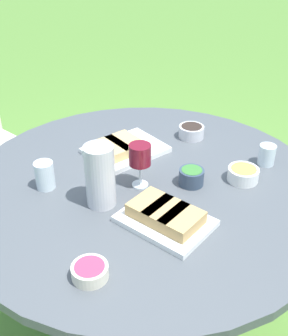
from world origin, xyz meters
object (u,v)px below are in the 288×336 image
object	(u,v)px
dining_table	(144,203)
wine_glass	(140,156)
handbag	(199,159)
water_pitcher	(100,176)

from	to	relation	value
dining_table	wine_glass	size ratio (longest dim) A/B	8.05
wine_glass	handbag	xyz separation A→B (m)	(-0.30, -1.26, -0.75)
water_pitcher	wine_glass	world-z (taller)	water_pitcher
wine_glass	handbag	world-z (taller)	wine_glass
dining_table	wine_glass	xyz separation A→B (m)	(0.01, 0.03, 0.22)
water_pitcher	wine_glass	distance (m)	0.17
water_pitcher	dining_table	bearing A→B (deg)	-133.25
water_pitcher	handbag	distance (m)	1.62
handbag	wine_glass	bearing A→B (deg)	76.69
dining_table	water_pitcher	xyz separation A→B (m)	(0.14, 0.14, 0.21)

